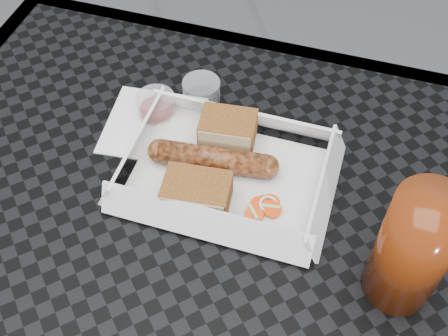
# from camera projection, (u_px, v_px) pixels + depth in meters

# --- Properties ---
(patio_table) EXTENTS (0.80, 0.80, 0.74)m
(patio_table) POSITION_uv_depth(u_px,v_px,m) (183.00, 302.00, 0.66)
(patio_table) COLOR black
(patio_table) RESTS_ON ground
(food_tray) EXTENTS (0.22, 0.15, 0.00)m
(food_tray) POSITION_uv_depth(u_px,v_px,m) (226.00, 176.00, 0.67)
(food_tray) COLOR white
(food_tray) RESTS_ON patio_table
(bratwurst) EXTENTS (0.16, 0.04, 0.03)m
(bratwurst) POSITION_uv_depth(u_px,v_px,m) (213.00, 159.00, 0.67)
(bratwurst) COLOR brown
(bratwurst) RESTS_ON food_tray
(bread_near) EXTENTS (0.07, 0.06, 0.04)m
(bread_near) POSITION_uv_depth(u_px,v_px,m) (228.00, 131.00, 0.69)
(bread_near) COLOR brown
(bread_near) RESTS_ON food_tray
(bread_far) EXTENTS (0.08, 0.06, 0.04)m
(bread_far) POSITION_uv_depth(u_px,v_px,m) (197.00, 193.00, 0.63)
(bread_far) COLOR brown
(bread_far) RESTS_ON food_tray
(veg_garnish) EXTENTS (0.03, 0.03, 0.00)m
(veg_garnish) POSITION_uv_depth(u_px,v_px,m) (263.00, 210.00, 0.64)
(veg_garnish) COLOR #FF450B
(veg_garnish) RESTS_ON food_tray
(napkin) EXTENTS (0.13, 0.13, 0.00)m
(napkin) POSITION_uv_depth(u_px,v_px,m) (153.00, 125.00, 0.72)
(napkin) COLOR white
(napkin) RESTS_ON patio_table
(condiment_cup_sauce) EXTENTS (0.05, 0.05, 0.03)m
(condiment_cup_sauce) POSITION_uv_depth(u_px,v_px,m) (156.00, 105.00, 0.73)
(condiment_cup_sauce) COLOR maroon
(condiment_cup_sauce) RESTS_ON patio_table
(condiment_cup_empty) EXTENTS (0.05, 0.05, 0.03)m
(condiment_cup_empty) POSITION_uv_depth(u_px,v_px,m) (201.00, 91.00, 0.74)
(condiment_cup_empty) COLOR silver
(condiment_cup_empty) RESTS_ON patio_table
(drink_glass) EXTENTS (0.07, 0.07, 0.15)m
(drink_glass) POSITION_uv_depth(u_px,v_px,m) (413.00, 250.00, 0.53)
(drink_glass) COLOR #5F2008
(drink_glass) RESTS_ON patio_table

